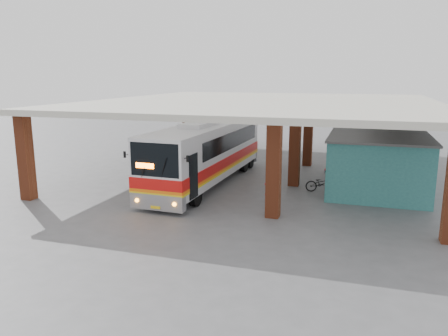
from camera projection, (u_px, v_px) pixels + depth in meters
ground at (229, 194)px, 23.32m from camera, size 90.00×90.00×0.00m
brick_columns at (275, 142)px, 27.10m from camera, size 20.10×21.60×4.35m
canopy_roof at (266, 102)px, 28.28m from camera, size 21.00×23.00×0.30m
shop_building at (377, 160)px, 24.48m from camera, size 5.20×8.20×3.11m
coach_bus at (207, 152)px, 25.29m from camera, size 3.03×12.85×3.72m
motorcycle at (322, 183)px, 23.73m from camera, size 1.90×1.02×0.95m
pedestrian at (270, 189)px, 21.24m from camera, size 0.70×0.62×1.61m
red_chair at (329, 168)px, 28.32m from camera, size 0.41×0.41×0.78m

